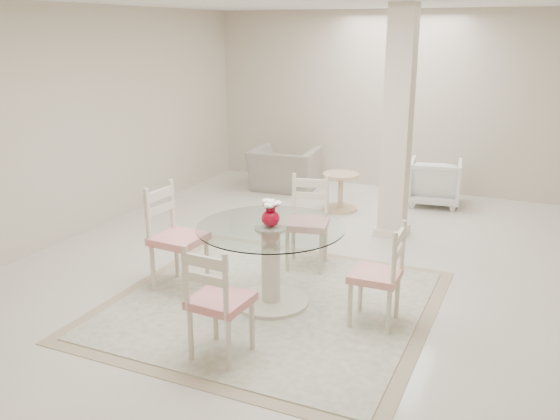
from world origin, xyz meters
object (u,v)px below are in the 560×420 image
at_px(dining_chair_north, 308,215).
at_px(armchair_white, 435,182).
at_px(side_table, 340,193).
at_px(red_vase, 271,213).
at_px(dining_chair_west, 172,229).
at_px(column, 398,124).
at_px(recliner_taupe, 284,169).
at_px(dining_chair_east, 383,268).
at_px(dining_chair_south, 216,294).
at_px(dining_table, 271,266).

xyz_separation_m(dining_chair_north, armchair_white, (0.80, 2.88, -0.23)).
bearing_deg(side_table, red_vase, -83.04).
distance_m(dining_chair_north, dining_chair_west, 1.43).
relative_size(column, recliner_taupe, 2.72).
bearing_deg(column, dining_chair_east, -78.28).
xyz_separation_m(dining_chair_east, dining_chair_south, (-0.99, -1.05, 0.02)).
bearing_deg(dining_chair_west, dining_table, -84.91).
bearing_deg(dining_chair_east, red_vase, -89.62).
distance_m(dining_chair_south, recliner_taupe, 5.05).
height_order(red_vase, armchair_white, red_vase).
distance_m(column, armchair_white, 1.86).
bearing_deg(recliner_taupe, dining_chair_south, 103.11).
bearing_deg(dining_table, armchair_white, 79.04).
xyz_separation_m(column, dining_chair_west, (-1.55, -2.39, -0.76)).
height_order(armchair_white, side_table, armchair_white).
bearing_deg(dining_chair_west, dining_chair_south, -129.72).
xyz_separation_m(dining_chair_north, recliner_taupe, (-1.49, 2.76, -0.24)).
bearing_deg(dining_chair_north, side_table, 86.42).
height_order(dining_table, side_table, dining_table).
bearing_deg(red_vase, side_table, 96.96).
distance_m(red_vase, recliner_taupe, 4.11).
relative_size(dining_chair_west, recliner_taupe, 1.13).
bearing_deg(armchair_white, dining_chair_west, 58.06).
height_order(dining_chair_north, side_table, dining_chair_north).
bearing_deg(column, dining_chair_west, -122.95).
bearing_deg(dining_chair_north, red_vase, -100.13).
height_order(red_vase, dining_chair_north, dining_chair_north).
xyz_separation_m(red_vase, dining_chair_south, (0.02, -1.02, -0.33)).
bearing_deg(dining_table, dining_chair_east, 1.75).
bearing_deg(dining_chair_south, red_vase, -85.36).
height_order(dining_chair_east, recliner_taupe, dining_chair_east).
bearing_deg(side_table, dining_chair_south, -84.42).
bearing_deg(recliner_taupe, column, 140.78).
relative_size(red_vase, armchair_white, 0.34).
distance_m(red_vase, dining_chair_north, 1.07).
height_order(red_vase, dining_chair_west, dining_chair_west).
bearing_deg(armchair_white, column, 74.01).
relative_size(column, dining_chair_east, 2.72).
bearing_deg(dining_chair_north, dining_table, -100.17).
distance_m(dining_table, dining_chair_east, 1.02).
bearing_deg(dining_chair_south, dining_chair_north, -84.78).
relative_size(armchair_white, side_table, 1.38).
distance_m(dining_chair_north, recliner_taupe, 3.15).
distance_m(dining_table, side_table, 3.09).
relative_size(dining_chair_east, armchair_white, 1.38).
relative_size(dining_chair_east, recliner_taupe, 1.00).
height_order(red_vase, dining_chair_east, red_vase).
relative_size(red_vase, dining_chair_north, 0.23).
height_order(dining_chair_north, dining_chair_south, dining_chair_north).
relative_size(dining_chair_north, side_table, 2.05).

